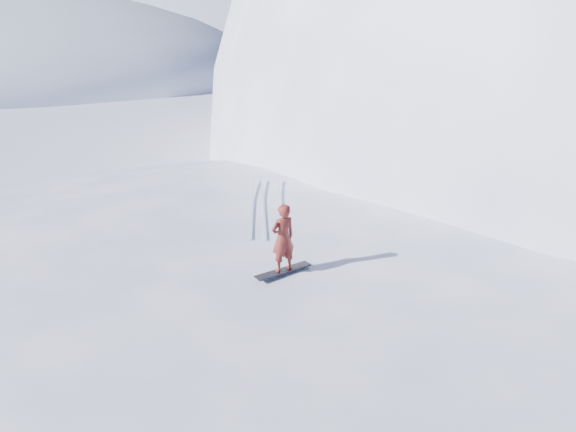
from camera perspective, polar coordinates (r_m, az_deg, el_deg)
name	(u,v)px	position (r m, az deg, el deg)	size (l,w,h in m)	color
ground	(276,342)	(14.57, -1.35, -13.83)	(400.00, 400.00, 0.00)	white
near_ridge	(319,290)	(17.00, 3.51, -8.24)	(36.00, 28.00, 4.80)	white
peak_shoulder	(484,162)	(33.86, 20.96, 5.66)	(28.00, 24.00, 18.00)	white
far_ridge_c	(175,53)	(129.00, -12.43, 17.29)	(140.00, 90.00, 36.00)	white
wind_bumps	(268,301)	(16.39, -2.21, -9.43)	(16.00, 14.40, 1.00)	white
snowboard	(283,271)	(12.98, -0.55, -6.08)	(1.55, 0.29, 0.03)	black
snowboarder	(283,238)	(12.59, -0.56, -2.47)	(0.64, 0.42, 1.77)	maroon
board_tracks	(266,204)	(17.46, -2.49, 1.37)	(2.12, 5.92, 0.04)	silver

